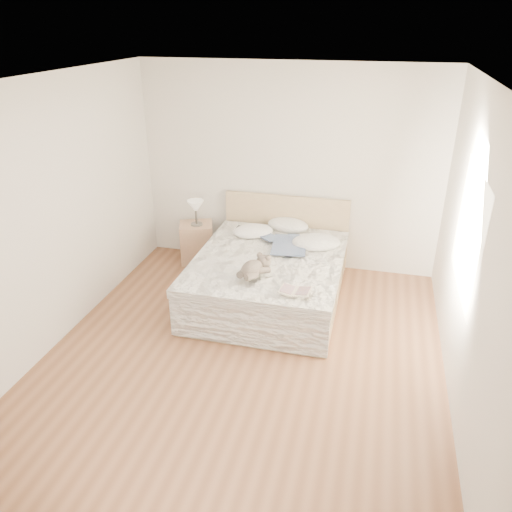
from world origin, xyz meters
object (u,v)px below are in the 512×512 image
at_px(bed, 270,275).
at_px(photo_book, 247,231).
at_px(nightstand, 197,242).
at_px(table_lamp, 196,208).
at_px(childrens_book, 295,291).
at_px(teddy_bear, 252,274).

xyz_separation_m(bed, photo_book, (-0.44, 0.55, 0.32)).
height_order(nightstand, photo_book, photo_book).
distance_m(bed, nightstand, 1.46).
distance_m(bed, photo_book, 0.78).
bearing_deg(table_lamp, childrens_book, -44.09).
distance_m(photo_book, teddy_bear, 1.27).
bearing_deg(bed, childrens_book, -62.33).
height_order(bed, table_lamp, bed).
height_order(nightstand, childrens_book, childrens_book).
bearing_deg(photo_book, teddy_bear, -71.64).
bearing_deg(teddy_bear, nightstand, 152.03).
bearing_deg(nightstand, photo_book, -15.39).
bearing_deg(childrens_book, bed, 122.93).
bearing_deg(teddy_bear, childrens_book, -0.17).
bearing_deg(bed, teddy_bear, -94.84).
distance_m(table_lamp, photo_book, 0.82).
bearing_deg(photo_book, table_lamp, 166.58).
bearing_deg(bed, photo_book, 128.54).
distance_m(bed, table_lamp, 1.52).
xyz_separation_m(nightstand, table_lamp, (0.02, -0.02, 0.53)).
distance_m(nightstand, photo_book, 0.90).
bearing_deg(teddy_bear, photo_book, 130.07).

